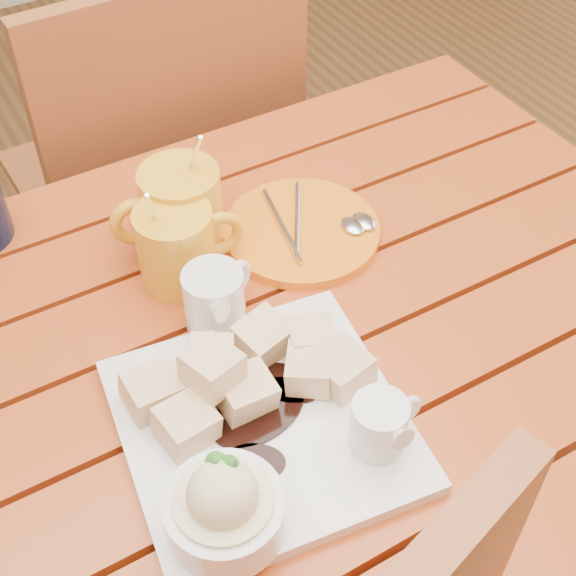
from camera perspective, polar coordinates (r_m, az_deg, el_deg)
table at (r=1.00m, az=-3.02°, el=-8.21°), size 1.20×0.79×0.75m
dessert_plate at (r=0.81m, az=-2.26°, el=-10.22°), size 0.32×0.32×0.11m
coffee_mug_left at (r=1.00m, az=-7.74°, el=5.63°), size 0.14×0.10×0.17m
coffee_mug_right at (r=0.96m, az=-7.79°, el=3.06°), size 0.13×0.09×0.16m
cream_pitcher at (r=0.91m, az=-5.10°, el=-0.82°), size 0.10×0.09×0.08m
orange_saucer at (r=1.04m, az=1.08°, el=4.10°), size 0.20×0.20×0.02m
chair_far at (r=1.50m, az=-8.95°, el=7.72°), size 0.46×0.46×0.95m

